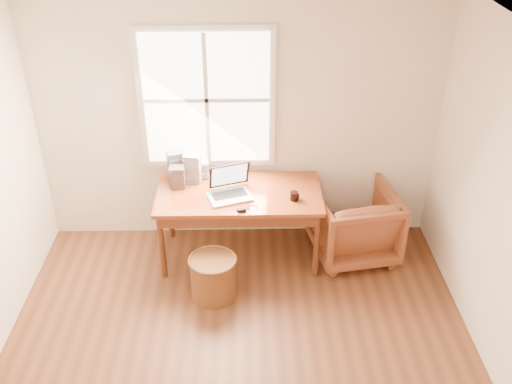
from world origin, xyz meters
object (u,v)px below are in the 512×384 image
wicker_stool (213,278)px  coffee_mug (294,196)px  desk (239,194)px  cd_stack_a (193,168)px  laptop (229,185)px  armchair (354,224)px

wicker_stool → coffee_mug: 1.07m
desk → coffee_mug: 0.55m
coffee_mug → cd_stack_a: cd_stack_a is taller
laptop → desk: bearing=27.9°
armchair → coffee_mug: bearing=3.2°
armchair → coffee_mug: coffee_mug is taller
desk → coffee_mug: size_ratio=18.52×
laptop → coffee_mug: bearing=-23.5°
armchair → cd_stack_a: (-1.61, 0.23, 0.53)m
desk → armchair: 1.21m
desk → laptop: bearing=-133.3°
cd_stack_a → wicker_stool: bearing=-76.1°
desk → laptop: size_ratio=4.00×
desk → cd_stack_a: bearing=152.9°
wicker_stool → laptop: (0.15, 0.53, 0.68)m
coffee_mug → cd_stack_a: (-0.98, 0.38, 0.10)m
cd_stack_a → armchair: bearing=-8.2°
coffee_mug → wicker_stool: bearing=-153.0°
desk → cd_stack_a: (-0.45, 0.23, 0.17)m
laptop → cd_stack_a: size_ratio=1.35×
armchair → cd_stack_a: size_ratio=2.73×
laptop → armchair: bearing=-14.3°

